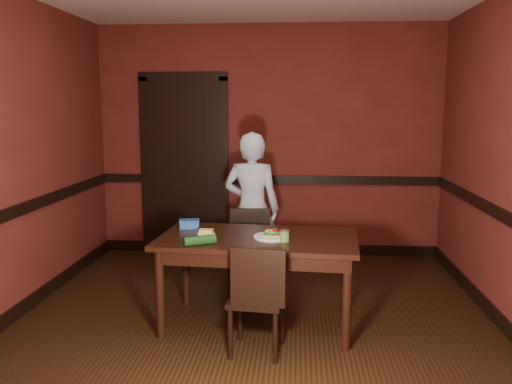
# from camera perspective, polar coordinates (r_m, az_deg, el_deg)

# --- Properties ---
(floor) EXTENTS (4.00, 4.50, 0.01)m
(floor) POSITION_cam_1_polar(r_m,az_deg,el_deg) (4.50, -0.36, -14.05)
(floor) COLOR black
(floor) RESTS_ON ground
(wall_back) EXTENTS (4.00, 0.02, 2.70)m
(wall_back) POSITION_cam_1_polar(r_m,az_deg,el_deg) (6.39, 1.33, 5.34)
(wall_back) COLOR #5D241C
(wall_back) RESTS_ON ground
(wall_front) EXTENTS (4.00, 0.02, 2.70)m
(wall_front) POSITION_cam_1_polar(r_m,az_deg,el_deg) (1.95, -5.95, -3.32)
(wall_front) COLOR #5D241C
(wall_front) RESTS_ON ground
(wall_left) EXTENTS (0.02, 4.50, 2.70)m
(wall_left) POSITION_cam_1_polar(r_m,az_deg,el_deg) (4.76, -25.16, 3.20)
(wall_left) COLOR #5D241C
(wall_left) RESTS_ON ground
(dado_back) EXTENTS (4.00, 0.03, 0.10)m
(dado_back) POSITION_cam_1_polar(r_m,az_deg,el_deg) (6.43, 1.30, 1.32)
(dado_back) COLOR black
(dado_back) RESTS_ON ground
(dado_left) EXTENTS (0.03, 4.50, 0.10)m
(dado_left) POSITION_cam_1_polar(r_m,az_deg,el_deg) (4.81, -24.64, -2.13)
(dado_left) COLOR black
(dado_left) RESTS_ON ground
(baseboard_back) EXTENTS (4.00, 0.03, 0.12)m
(baseboard_back) POSITION_cam_1_polar(r_m,az_deg,el_deg) (6.59, 1.28, -5.93)
(baseboard_back) COLOR black
(baseboard_back) RESTS_ON ground
(baseboard_left) EXTENTS (0.03, 4.50, 0.12)m
(baseboard_left) POSITION_cam_1_polar(r_m,az_deg,el_deg) (5.03, -24.00, -11.55)
(baseboard_left) COLOR black
(baseboard_left) RESTS_ON ground
(baseboard_right) EXTENTS (0.03, 4.50, 0.12)m
(baseboard_right) POSITION_cam_1_polar(r_m,az_deg,el_deg) (4.75, 24.92, -12.85)
(baseboard_right) COLOR black
(baseboard_right) RESTS_ON ground
(door) EXTENTS (1.05, 0.07, 2.20)m
(door) POSITION_cam_1_polar(r_m,az_deg,el_deg) (6.51, -7.53, 3.05)
(door) COLOR black
(door) RESTS_ON ground
(dining_table) EXTENTS (1.63, 0.99, 0.73)m
(dining_table) POSITION_cam_1_polar(r_m,az_deg,el_deg) (4.43, 0.22, -9.33)
(dining_table) COLOR black
(dining_table) RESTS_ON floor
(chair_far) EXTENTS (0.39, 0.39, 0.80)m
(chair_far) POSITION_cam_1_polar(r_m,az_deg,el_deg) (5.04, -0.88, -6.64)
(chair_far) COLOR black
(chair_far) RESTS_ON floor
(chair_near) EXTENTS (0.42, 0.42, 0.81)m
(chair_near) POSITION_cam_1_polar(r_m,az_deg,el_deg) (3.95, 0.10, -11.04)
(chair_near) COLOR black
(chair_near) RESTS_ON floor
(person) EXTENTS (0.59, 0.43, 1.52)m
(person) POSITION_cam_1_polar(r_m,az_deg,el_deg) (5.34, -0.45, -1.79)
(person) COLOR silver
(person) RESTS_ON floor
(sandwich_plate) EXTENTS (0.28, 0.28, 0.07)m
(sandwich_plate) POSITION_cam_1_polar(r_m,az_deg,el_deg) (4.28, 1.62, -4.61)
(sandwich_plate) COLOR white
(sandwich_plate) RESTS_ON dining_table
(sauce_jar) EXTENTS (0.08, 0.08, 0.09)m
(sauce_jar) POSITION_cam_1_polar(r_m,az_deg,el_deg) (4.17, 3.02, -4.62)
(sauce_jar) COLOR #568E39
(sauce_jar) RESTS_ON dining_table
(cheese_saucer) EXTENTS (0.15, 0.15, 0.05)m
(cheese_saucer) POSITION_cam_1_polar(r_m,az_deg,el_deg) (4.40, -5.27, -4.28)
(cheese_saucer) COLOR white
(cheese_saucer) RESTS_ON dining_table
(food_tub) EXTENTS (0.19, 0.15, 0.07)m
(food_tub) POSITION_cam_1_polar(r_m,az_deg,el_deg) (4.66, -7.03, -3.34)
(food_tub) COLOR blue
(food_tub) RESTS_ON dining_table
(wrapped_veg) EXTENTS (0.25, 0.17, 0.07)m
(wrapped_veg) POSITION_cam_1_polar(r_m,az_deg,el_deg) (4.09, -5.94, -5.08)
(wrapped_veg) COLOR #143E14
(wrapped_veg) RESTS_ON dining_table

